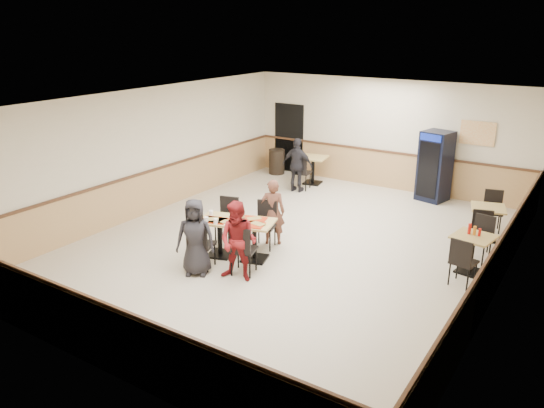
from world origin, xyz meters
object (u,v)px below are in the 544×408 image
Objects in this scene: trash_bin at (277,162)px; side_table_far at (487,218)px; diner_woman_left at (195,237)px; diner_man_opposite at (273,212)px; lone_diner at (297,165)px; pepsi_cooler at (435,166)px; back_table at (313,166)px; diner_woman_right at (238,242)px; main_table at (237,233)px; side_table_near at (472,248)px.

side_table_far is at bearing -17.06° from trash_bin.
trash_bin is at bearing 81.70° from diner_woman_left.
lone_diner is (-1.41, 3.43, 0.05)m from diner_man_opposite.
side_table_far is 2.75m from pepsi_cooler.
diner_man_opposite is 1.67× the size of side_table_far.
side_table_far is (5.11, -0.77, -0.26)m from lone_diner.
diner_woman_left is 6.36m from back_table.
diner_woman_right is 1.76× the size of side_table_far.
pepsi_cooler is (3.35, 0.39, 0.38)m from back_table.
diner_man_opposite is (0.41, 1.96, -0.02)m from diner_woman_left.
diner_woman_right is 0.99× the size of lone_diner.
back_table is at bearing -100.46° from diner_man_opposite.
main_table is at bearing 98.35° from lone_diner.
diner_woman_right is at bearing -63.07° from trash_bin.
diner_woman_right reaches higher than main_table.
pepsi_cooler is (2.14, 5.69, 0.39)m from main_table.
back_table is at bearing -160.22° from pepsi_cooler.
back_table is (-5.11, 1.67, 0.04)m from side_table_far.
lone_diner is at bearing -90.00° from back_table.
diner_woman_right reaches higher than side_table_near.
back_table is (-1.20, 5.30, 0.01)m from main_table.
trash_bin is (-6.69, 3.85, -0.11)m from side_table_near.
main_table is at bearing -155.89° from side_table_near.
diner_woman_left is (-0.21, -0.98, 0.20)m from main_table.
trash_bin is (-2.45, 6.63, -0.34)m from diner_woman_left.
back_table is 1.50m from trash_bin.
main_table reaches higher than trash_bin.
diner_woman_right is 4.29m from side_table_near.
side_table_far is (4.12, 4.61, -0.24)m from diner_woman_left.
side_table_near is 0.43× the size of pepsi_cooler.
pepsi_cooler is at bearing -140.83° from diner_man_opposite.
main_table is at bearing -64.82° from trash_bin.
main_table is 4.42m from side_table_near.
diner_woman_right is 1.95× the size of trash_bin.
trash_bin is at bearing 166.47° from back_table.
back_table is (-1.41, 4.32, -0.17)m from diner_man_opposite.
side_table_far is at bearing 164.52° from lone_diner.
trash_bin is (-3.25, 6.40, -0.36)m from diner_woman_right.
lone_diner reaches higher than diner_woman_right.
diner_woman_left is at bearing -175.22° from diner_woman_right.
pepsi_cooler reaches higher than lone_diner.
back_table is (0.00, 0.90, -0.22)m from lone_diner.
pepsi_cooler reaches higher than diner_man_opposite.
main_table reaches higher than side_table_near.
diner_man_opposite is at bearing 62.10° from main_table.
lone_diner is 0.82× the size of pepsi_cooler.
trash_bin is at bearing 105.65° from diner_woman_right.
diner_man_opposite is at bearing 91.41° from diner_woman_right.
diner_woman_right reaches higher than diner_man_opposite.
lone_diner reaches higher than main_table.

